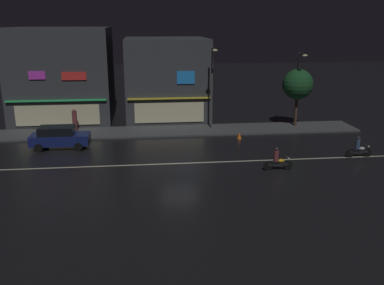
{
  "coord_description": "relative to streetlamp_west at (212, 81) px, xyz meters",
  "views": [
    {
      "loc": [
        -2.18,
        -26.88,
        9.18
      ],
      "look_at": [
        1.06,
        1.68,
        0.96
      ],
      "focal_mm": 39.57,
      "sensor_mm": 36.0,
      "label": 1
    }
  ],
  "objects": [
    {
      "name": "ground_plane",
      "position": [
        -3.62,
        -8.86,
        -4.27
      ],
      "size": [
        140.0,
        140.0,
        0.0
      ],
      "primitive_type": "plane",
      "color": "black"
    },
    {
      "name": "lane_divider_stripe",
      "position": [
        -3.62,
        -8.86,
        -4.26
      ],
      "size": [
        31.05,
        0.16,
        0.01
      ],
      "primitive_type": "cube",
      "color": "beige",
      "rests_on": "ground"
    },
    {
      "name": "sidewalk_far",
      "position": [
        -3.62,
        -0.24,
        -4.2
      ],
      "size": [
        32.69,
        3.73,
        0.14
      ],
      "primitive_type": "cube",
      "color": "#424447",
      "rests_on": "ground"
    },
    {
      "name": "storefront_left_block",
      "position": [
        -13.43,
        5.68,
        0.07
      ],
      "size": [
        9.02,
        8.26,
        8.7
      ],
      "color": "#383A3F",
      "rests_on": "ground"
    },
    {
      "name": "storefront_center_block",
      "position": [
        -3.62,
        5.81,
        -0.43
      ],
      "size": [
        7.8,
        8.53,
        7.69
      ],
      "color": "#383A3F",
      "rests_on": "ground"
    },
    {
      "name": "streetlamp_west",
      "position": [
        0.0,
        0.0,
        0.0
      ],
      "size": [
        0.44,
        1.64,
        6.99
      ],
      "color": "#47494C",
      "rests_on": "sidewalk_far"
    },
    {
      "name": "streetlamp_mid",
      "position": [
        7.62,
        0.03,
        -0.25
      ],
      "size": [
        0.44,
        1.64,
        6.51
      ],
      "color": "#47494C",
      "rests_on": "sidewalk_far"
    },
    {
      "name": "pedestrian_on_sidewalk",
      "position": [
        -11.84,
        0.61,
        -3.24
      ],
      "size": [
        0.41,
        0.41,
        1.94
      ],
      "rotation": [
        0.0,
        0.0,
        3.24
      ],
      "color": "brown",
      "rests_on": "sidewalk_far"
    },
    {
      "name": "street_tree",
      "position": [
        7.66,
        0.17,
        -0.4
      ],
      "size": [
        2.69,
        2.69,
        5.09
      ],
      "color": "#473323",
      "rests_on": "sidewalk_far"
    },
    {
      "name": "parked_car_near_kerb",
      "position": [
        -12.26,
        -4.23,
        -3.4
      ],
      "size": [
        4.3,
        1.98,
        1.67
      ],
      "color": "navy",
      "rests_on": "ground"
    },
    {
      "name": "motorcycle_lead",
      "position": [
        2.52,
        -10.86,
        -3.64
      ],
      "size": [
        1.9,
        0.6,
        1.52
      ],
      "rotation": [
        0.0,
        0.0,
        3.07
      ],
      "color": "black",
      "rests_on": "ground"
    },
    {
      "name": "motorcycle_following",
      "position": [
        9.0,
        -8.88,
        -3.64
      ],
      "size": [
        1.9,
        0.6,
        1.52
      ],
      "rotation": [
        0.0,
        0.0,
        3.14
      ],
      "color": "black",
      "rests_on": "ground"
    },
    {
      "name": "traffic_cone",
      "position": [
        1.77,
        -3.2,
        -4.0
      ],
      "size": [
        0.36,
        0.36,
        0.55
      ],
      "primitive_type": "cone",
      "color": "orange",
      "rests_on": "ground"
    }
  ]
}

